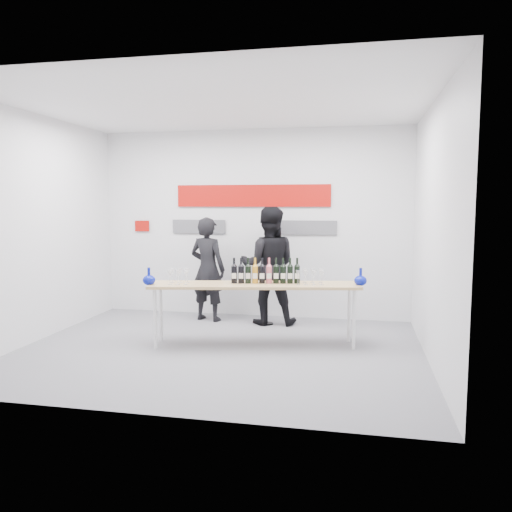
# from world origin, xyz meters

# --- Properties ---
(ground) EXTENTS (5.00, 5.00, 0.00)m
(ground) POSITION_xyz_m (0.00, 0.00, 0.00)
(ground) COLOR slate
(ground) RESTS_ON ground
(back_wall) EXTENTS (5.00, 0.04, 3.00)m
(back_wall) POSITION_xyz_m (0.00, 2.00, 1.50)
(back_wall) COLOR silver
(back_wall) RESTS_ON ground
(signage) EXTENTS (3.38, 0.02, 0.79)m
(signage) POSITION_xyz_m (-0.06, 1.97, 1.81)
(signage) COLOR #A70C07
(signage) RESTS_ON back_wall
(tasting_table) EXTENTS (2.73, 1.02, 0.80)m
(tasting_table) POSITION_xyz_m (0.38, 0.30, 0.74)
(tasting_table) COLOR #D4B872
(tasting_table) RESTS_ON ground
(wine_bottles) EXTENTS (0.88, 0.24, 0.33)m
(wine_bottles) POSITION_xyz_m (0.51, 0.37, 0.97)
(wine_bottles) COLOR black
(wine_bottles) RESTS_ON tasting_table
(decanter_left) EXTENTS (0.16, 0.16, 0.21)m
(decanter_left) POSITION_xyz_m (-0.93, -0.01, 0.91)
(decanter_left) COLOR #081496
(decanter_left) RESTS_ON tasting_table
(decanter_right) EXTENTS (0.16, 0.16, 0.21)m
(decanter_right) POSITION_xyz_m (1.71, 0.48, 0.91)
(decanter_right) COLOR #081496
(decanter_right) RESTS_ON tasting_table
(glasses_left) EXTENTS (0.29, 0.26, 0.18)m
(glasses_left) POSITION_xyz_m (-0.57, 0.12, 0.89)
(glasses_left) COLOR silver
(glasses_left) RESTS_ON tasting_table
(glasses_right) EXTENTS (0.39, 0.28, 0.18)m
(glasses_right) POSITION_xyz_m (1.07, 0.42, 0.89)
(glasses_right) COLOR silver
(glasses_right) RESTS_ON tasting_table
(presenter_left) EXTENTS (0.67, 0.52, 1.62)m
(presenter_left) POSITION_xyz_m (-0.61, 1.51, 0.81)
(presenter_left) COLOR black
(presenter_left) RESTS_ON ground
(presenter_right) EXTENTS (0.95, 0.79, 1.78)m
(presenter_right) POSITION_xyz_m (0.36, 1.48, 0.89)
(presenter_right) COLOR black
(presenter_right) RESTS_ON ground
(mic_stand) EXTENTS (0.19, 0.19, 1.59)m
(mic_stand) POSITION_xyz_m (0.35, 1.42, 0.49)
(mic_stand) COLOR black
(mic_stand) RESTS_ON ground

